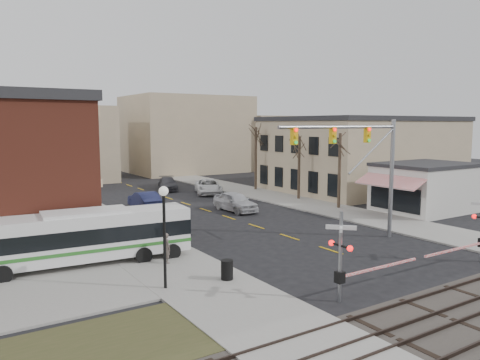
% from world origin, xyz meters
% --- Properties ---
extents(ground, '(160.00, 160.00, 0.00)m').
position_xyz_m(ground, '(0.00, 0.00, 0.00)').
color(ground, black).
rests_on(ground, ground).
extents(sidewalk_west, '(5.00, 60.00, 0.12)m').
position_xyz_m(sidewalk_west, '(-9.50, 20.00, 0.06)').
color(sidewalk_west, gray).
rests_on(sidewalk_west, ground).
extents(sidewalk_east, '(5.00, 60.00, 0.12)m').
position_xyz_m(sidewalk_east, '(9.50, 20.00, 0.06)').
color(sidewalk_east, gray).
rests_on(sidewalk_east, ground).
extents(tan_building, '(20.30, 15.30, 8.50)m').
position_xyz_m(tan_building, '(22.00, 20.00, 4.26)').
color(tan_building, tan).
rests_on(tan_building, ground).
extents(awning_shop, '(9.74, 6.20, 4.30)m').
position_xyz_m(awning_shop, '(15.97, 7.00, 2.16)').
color(awning_shop, beige).
rests_on(awning_shop, ground).
extents(tree_east_a, '(0.28, 0.28, 6.75)m').
position_xyz_m(tree_east_a, '(10.50, 12.00, 3.50)').
color(tree_east_a, '#382B21').
rests_on(tree_east_a, sidewalk_east).
extents(tree_east_b, '(0.28, 0.28, 6.30)m').
position_xyz_m(tree_east_b, '(10.80, 18.00, 3.27)').
color(tree_east_b, '#382B21').
rests_on(tree_east_b, sidewalk_east).
extents(tree_east_c, '(0.28, 0.28, 7.20)m').
position_xyz_m(tree_east_c, '(11.00, 26.00, 3.72)').
color(tree_east_c, '#382B21').
rests_on(tree_east_c, sidewalk_east).
extents(transit_bus, '(11.35, 3.34, 2.88)m').
position_xyz_m(transit_bus, '(-13.31, 6.99, 1.64)').
color(transit_bus, silver).
rests_on(transit_bus, ground).
extents(traffic_signal_mast, '(9.78, 0.30, 8.00)m').
position_xyz_m(traffic_signal_mast, '(3.11, 2.39, 5.73)').
color(traffic_signal_mast, gray).
rests_on(traffic_signal_mast, ground).
extents(rr_crossing_west, '(5.60, 1.36, 4.00)m').
position_xyz_m(rr_crossing_west, '(-5.09, -4.29, 1.97)').
color(rr_crossing_west, gray).
rests_on(rr_crossing_west, ground).
extents(rr_crossing_east, '(5.60, 1.36, 4.00)m').
position_xyz_m(rr_crossing_east, '(5.00, -4.32, 1.97)').
color(rr_crossing_east, gray).
rests_on(rr_crossing_east, ground).
extents(street_lamp, '(0.44, 0.44, 4.77)m').
position_xyz_m(street_lamp, '(-11.32, 1.08, 3.49)').
color(street_lamp, black).
rests_on(street_lamp, sidewalk_west).
extents(trash_bin, '(0.60, 0.60, 0.96)m').
position_xyz_m(trash_bin, '(-8.28, 0.57, 0.60)').
color(trash_bin, black).
rests_on(trash_bin, sidewalk_west).
extents(car_a, '(2.12, 5.07, 1.72)m').
position_xyz_m(car_a, '(1.98, 16.11, 0.86)').
color(car_a, '#B1B2B7').
rests_on(car_a, ground).
extents(car_b, '(1.97, 5.05, 1.64)m').
position_xyz_m(car_b, '(-4.45, 21.31, 0.82)').
color(car_b, '#1A1E41').
rests_on(car_b, ground).
extents(car_c, '(4.67, 6.33, 1.60)m').
position_xyz_m(car_c, '(5.00, 26.51, 0.80)').
color(car_c, silver).
rests_on(car_c, ground).
extents(car_d, '(3.66, 5.45, 1.47)m').
position_xyz_m(car_d, '(2.45, 31.71, 0.73)').
color(car_d, '#3E3E43').
rests_on(car_d, ground).
extents(pedestrian_near, '(0.42, 0.62, 1.67)m').
position_xyz_m(pedestrian_near, '(-9.64, 4.69, 0.95)').
color(pedestrian_near, '#584C46').
rests_on(pedestrian_near, sidewalk_west).
extents(pedestrian_far, '(0.92, 0.97, 1.58)m').
position_xyz_m(pedestrian_far, '(-9.46, 7.49, 0.91)').
color(pedestrian_far, '#33345A').
rests_on(pedestrian_far, sidewalk_west).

